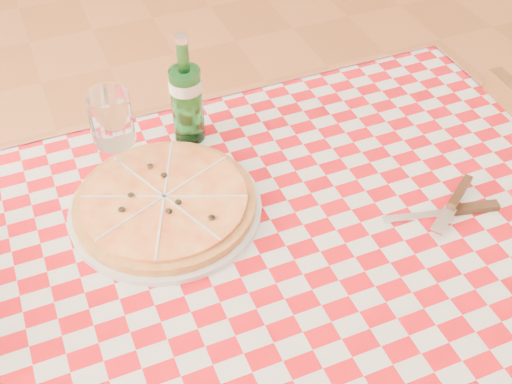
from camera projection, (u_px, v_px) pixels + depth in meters
dining_table at (277, 266)px, 1.27m from camera, size 1.20×0.80×0.75m
tablecloth at (278, 234)px, 1.20m from camera, size 1.30×0.90×0.01m
pizza_plate at (165, 202)px, 1.23m from camera, size 0.48×0.48×0.05m
water_bottle at (186, 90)px, 1.32m from camera, size 0.07×0.07×0.25m
wine_glass at (115, 139)px, 1.24m from camera, size 0.10×0.10×0.21m
cutlery at (451, 208)px, 1.23m from camera, size 0.29×0.26×0.03m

